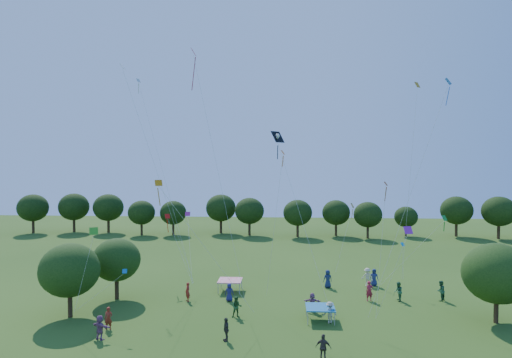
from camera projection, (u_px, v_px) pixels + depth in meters
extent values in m
cylinder|color=#422B19|center=(70.00, 306.00, 36.11)|extent=(0.36, 0.36, 1.74)
ellipsoid|color=#213E11|center=(70.00, 270.00, 36.00)|extent=(4.69, 4.69, 4.22)
cylinder|color=#422B19|center=(117.00, 289.00, 40.79)|extent=(0.36, 0.36, 1.75)
ellipsoid|color=#213E11|center=(116.00, 260.00, 40.69)|extent=(4.24, 4.24, 3.81)
cylinder|color=#422B19|center=(496.00, 312.00, 34.75)|extent=(0.34, 0.34, 1.66)
ellipsoid|color=#213E11|center=(497.00, 273.00, 34.64)|extent=(5.07, 5.07, 4.57)
cylinder|color=#422B19|center=(33.00, 227.00, 78.47)|extent=(0.44, 0.44, 2.15)
ellipsoid|color=black|center=(33.00, 208.00, 78.34)|extent=(5.17, 5.17, 4.65)
cylinder|color=#422B19|center=(74.00, 226.00, 79.69)|extent=(0.45, 0.45, 2.17)
ellipsoid|color=black|center=(74.00, 207.00, 79.56)|extent=(5.22, 5.22, 4.70)
cylinder|color=#422B19|center=(109.00, 226.00, 78.95)|extent=(0.44, 0.44, 2.15)
ellipsoid|color=black|center=(108.00, 207.00, 78.82)|extent=(5.17, 5.17, 4.65)
cylinder|color=#422B19|center=(142.00, 229.00, 76.26)|extent=(0.38, 0.38, 1.87)
ellipsoid|color=black|center=(141.00, 213.00, 76.15)|extent=(4.48, 4.48, 4.03)
cylinder|color=#422B19|center=(173.00, 229.00, 76.54)|extent=(0.38, 0.38, 1.84)
ellipsoid|color=black|center=(173.00, 213.00, 76.43)|extent=(4.42, 4.42, 3.98)
cylinder|color=#422B19|center=(221.00, 227.00, 78.43)|extent=(0.44, 0.44, 2.14)
ellipsoid|color=black|center=(221.00, 208.00, 78.30)|extent=(5.14, 5.14, 4.63)
cylinder|color=#422B19|center=(249.00, 229.00, 75.94)|extent=(0.42, 0.42, 2.03)
ellipsoid|color=black|center=(249.00, 211.00, 75.82)|extent=(4.86, 4.86, 4.37)
cylinder|color=#422B19|center=(298.00, 231.00, 74.32)|extent=(0.40, 0.40, 1.96)
ellipsoid|color=black|center=(298.00, 213.00, 74.20)|extent=(4.71, 4.71, 4.24)
cylinder|color=#422B19|center=(336.00, 230.00, 75.44)|extent=(0.39, 0.39, 1.91)
ellipsoid|color=black|center=(336.00, 213.00, 75.33)|extent=(4.59, 4.59, 4.13)
cylinder|color=#422B19|center=(368.00, 232.00, 72.96)|extent=(0.39, 0.39, 1.89)
ellipsoid|color=black|center=(368.00, 215.00, 72.85)|extent=(4.54, 4.54, 4.08)
cylinder|color=#422B19|center=(406.00, 231.00, 75.08)|extent=(0.33, 0.33, 1.58)
ellipsoid|color=black|center=(406.00, 217.00, 74.98)|extent=(3.80, 3.80, 3.42)
cylinder|color=#422B19|center=(456.00, 230.00, 74.78)|extent=(0.44, 0.44, 2.13)
ellipsoid|color=black|center=(457.00, 210.00, 74.65)|extent=(5.12, 5.12, 4.61)
cylinder|color=#422B19|center=(499.00, 232.00, 72.42)|extent=(0.45, 0.45, 2.18)
ellipsoid|color=black|center=(499.00, 211.00, 72.29)|extent=(5.24, 5.24, 4.72)
cube|color=red|center=(230.00, 280.00, 43.20)|extent=(2.20, 2.20, 0.08)
cylinder|color=#999999|center=(218.00, 288.00, 42.29)|extent=(0.05, 0.05, 1.10)
cylinder|color=#999999|center=(239.00, 289.00, 42.16)|extent=(0.05, 0.05, 1.10)
cylinder|color=#999999|center=(221.00, 283.00, 44.28)|extent=(0.05, 0.05, 1.10)
cylinder|color=#999999|center=(242.00, 283.00, 44.15)|extent=(0.05, 0.05, 1.10)
cube|color=#18669C|center=(320.00, 307.00, 35.21)|extent=(2.20, 2.20, 0.08)
cylinder|color=#999999|center=(308.00, 318.00, 34.29)|extent=(0.05, 0.05, 1.10)
cylinder|color=#999999|center=(335.00, 318.00, 34.17)|extent=(0.05, 0.05, 1.10)
cylinder|color=#999999|center=(307.00, 309.00, 36.29)|extent=(0.05, 0.05, 1.10)
cylinder|color=#999999|center=(332.00, 310.00, 36.16)|extent=(0.05, 0.05, 1.10)
imported|color=navy|center=(229.00, 292.00, 40.17)|extent=(0.78, 0.42, 1.57)
imported|color=maroon|center=(188.00, 292.00, 40.10)|extent=(0.68, 0.73, 1.65)
imported|color=#295826|center=(237.00, 307.00, 35.99)|extent=(0.88, 0.56, 1.66)
imported|color=beige|center=(367.00, 277.00, 45.09)|extent=(1.27, 1.02, 1.78)
imported|color=#3C3330|center=(323.00, 347.00, 28.15)|extent=(1.05, 0.66, 1.65)
imported|color=#874F7B|center=(100.00, 327.00, 31.49)|extent=(1.67, 1.19, 1.70)
imported|color=navy|center=(374.00, 277.00, 45.08)|extent=(0.86, 0.49, 1.70)
imported|color=maroon|center=(108.00, 318.00, 33.37)|extent=(0.62, 0.41, 1.65)
imported|color=#225031|center=(441.00, 291.00, 40.25)|extent=(0.92, 0.99, 1.79)
imported|color=#C1B49A|center=(330.00, 312.00, 34.71)|extent=(1.15, 0.69, 1.64)
imported|color=#39342E|center=(226.00, 329.00, 31.25)|extent=(0.75, 1.04, 1.61)
imported|color=#975883|center=(312.00, 302.00, 37.36)|extent=(1.48, 0.62, 1.55)
imported|color=#1A274D|center=(328.00, 279.00, 44.40)|extent=(0.95, 0.66, 1.75)
imported|color=maroon|center=(369.00, 291.00, 40.20)|extent=(0.72, 0.53, 1.75)
imported|color=#285D39|center=(398.00, 292.00, 40.11)|extent=(0.52, 0.88, 1.70)
cube|color=black|center=(278.00, 137.00, 38.80)|extent=(1.20, 1.27, 0.97)
cube|color=black|center=(278.00, 152.00, 38.90)|extent=(0.09, 0.27, 1.18)
sphere|color=white|center=(278.00, 136.00, 38.74)|extent=(0.36, 0.36, 0.36)
cylinder|color=white|center=(278.00, 139.00, 38.75)|extent=(0.26, 0.50, 0.32)
cylinder|color=white|center=(278.00, 139.00, 38.75)|extent=(0.26, 0.50, 0.32)
cylinder|color=beige|center=(303.00, 222.00, 35.09)|extent=(4.02, 7.73, 12.65)
cube|color=red|center=(193.00, 52.00, 41.13)|extent=(0.38, 0.73, 0.64)
cube|color=red|center=(194.00, 74.00, 41.26)|extent=(0.49, 0.50, 2.94)
cylinder|color=beige|center=(218.00, 170.00, 38.54)|extent=(5.20, 5.72, 20.62)
cube|color=#C14B0B|center=(386.00, 184.00, 32.65)|extent=(0.36, 0.42, 0.30)
cube|color=#C14B0B|center=(386.00, 194.00, 32.73)|extent=(0.14, 0.24, 1.03)
cylinder|color=beige|center=(381.00, 251.00, 32.38)|extent=(0.83, 1.00, 9.28)
cube|color=orange|center=(283.00, 152.00, 35.97)|extent=(0.34, 0.46, 0.35)
cube|color=orange|center=(283.00, 161.00, 36.05)|extent=(0.16, 0.20, 0.89)
cylinder|color=beige|center=(274.00, 226.00, 36.76)|extent=(1.35, 1.07, 11.57)
cube|color=orange|center=(417.00, 85.00, 43.14)|extent=(0.68, 0.68, 0.56)
cylinder|color=beige|center=(410.00, 183.00, 42.89)|extent=(1.59, 1.36, 18.02)
cube|color=#2D901A|center=(94.00, 231.00, 34.27)|extent=(0.73, 0.61, 0.51)
cylinder|color=beige|center=(84.00, 273.00, 33.82)|extent=(1.05, 1.23, 5.53)
cube|color=blue|center=(448.00, 81.00, 33.37)|extent=(0.44, 0.64, 0.49)
cube|color=blue|center=(448.00, 96.00, 33.46)|extent=(0.23, 0.28, 1.36)
cylinder|color=beige|center=(409.00, 199.00, 32.79)|extent=(6.05, 2.23, 16.65)
cube|color=#8F1771|center=(188.00, 214.00, 47.42)|extent=(0.57, 0.44, 0.39)
cylinder|color=beige|center=(190.00, 247.00, 44.27)|extent=(1.79, 6.43, 5.36)
cube|color=silver|center=(138.00, 80.00, 49.94)|extent=(0.42, 0.53, 0.41)
cube|color=silver|center=(139.00, 88.00, 50.03)|extent=(0.14, 0.25, 1.10)
cylinder|color=beige|center=(163.00, 173.00, 45.62)|extent=(7.83, 8.97, 19.72)
cube|color=#0D91D1|center=(403.00, 244.00, 42.86)|extent=(0.47, 0.47, 0.34)
cylinder|color=beige|center=(403.00, 263.00, 42.72)|extent=(0.03, 0.42, 3.05)
cube|color=red|center=(167.00, 216.00, 45.71)|extent=(0.55, 0.49, 0.44)
cube|color=red|center=(168.00, 226.00, 45.80)|extent=(0.11, 0.31, 1.34)
cylinder|color=beige|center=(179.00, 249.00, 43.45)|extent=(3.47, 4.55, 5.34)
cube|color=orange|center=(159.00, 183.00, 29.99)|extent=(0.55, 0.45, 0.40)
cube|color=orange|center=(159.00, 197.00, 30.07)|extent=(0.15, 0.28, 1.21)
cylinder|color=beige|center=(209.00, 253.00, 31.59)|extent=(6.12, 3.25, 9.42)
cube|color=orange|center=(352.00, 206.00, 48.49)|extent=(0.46, 0.64, 0.52)
cube|color=orange|center=(352.00, 214.00, 48.57)|extent=(0.16, 0.24, 1.06)
cylinder|color=beige|center=(344.00, 239.00, 47.01)|extent=(2.12, 3.37, 6.09)
cube|color=#178022|center=(444.00, 218.00, 35.15)|extent=(0.51, 0.49, 0.40)
cube|color=#178022|center=(444.00, 227.00, 35.23)|extent=(0.07, 0.18, 0.75)
cylinder|color=beige|center=(410.00, 255.00, 37.89)|extent=(3.80, 5.01, 6.47)
cube|color=#1161B1|center=(125.00, 271.00, 33.44)|extent=(0.36, 0.23, 0.30)
cylinder|color=beige|center=(101.00, 292.00, 33.63)|extent=(3.69, 0.04, 2.84)
cube|color=purple|center=(408.00, 230.00, 28.31)|extent=(0.57, 0.40, 0.44)
cylinder|color=beige|center=(391.00, 279.00, 30.11)|extent=(1.30, 3.28, 6.55)
cube|color=white|center=(122.00, 66.00, 41.62)|extent=(0.43, 0.60, 0.46)
cylinder|color=beige|center=(158.00, 175.00, 41.50)|extent=(6.63, 0.61, 19.49)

